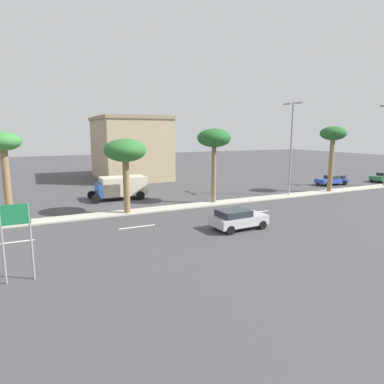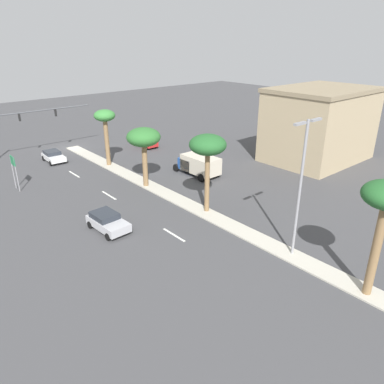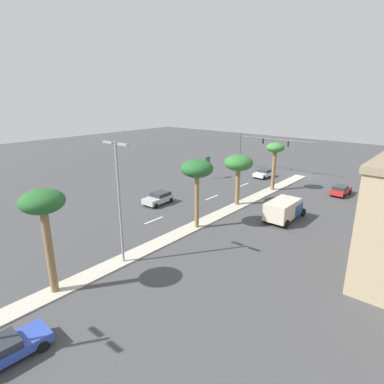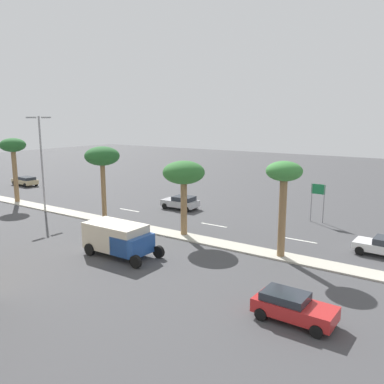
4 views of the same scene
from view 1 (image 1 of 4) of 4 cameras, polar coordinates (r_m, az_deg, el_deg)
name	(u,v)px [view 1 (image 1 of 4)]	position (r m, az deg, el deg)	size (l,w,h in m)	color
ground_plane	(235,202)	(34.45, 7.38, -1.64)	(160.00, 160.00, 0.00)	#424244
median_curb	(302,194)	(39.91, 18.16, -0.36)	(1.80, 79.98, 0.12)	#B7B2A3
lane_stripe_far	(11,243)	(24.66, -28.38, -7.55)	(0.20, 2.80, 0.01)	silver
lane_stripe_mid	(137,227)	(25.52, -9.31, -5.86)	(0.20, 2.80, 0.01)	silver
lane_stripe_trailing	(256,212)	(30.23, 10.74, -3.38)	(0.20, 2.80, 0.01)	silver
directional_road_sign	(16,227)	(17.57, -27.73, -5.28)	(0.10, 1.32, 3.73)	gray
commercial_building	(130,148)	(52.35, -10.49, 7.40)	(13.46, 9.74, 9.24)	tan
palm_tree_rear	(3,148)	(28.41, -29.36, 6.51)	(2.56, 2.56, 6.90)	olive
palm_tree_near	(125,152)	(28.85, -11.26, 6.64)	(3.54, 3.54, 6.33)	olive
palm_tree_mid	(214,140)	(32.84, 3.77, 8.81)	(3.27, 3.27, 7.21)	olive
palm_tree_left	(333,137)	(42.20, 22.80, 8.59)	(2.92, 2.92, 7.52)	olive
street_lamp_inboard	(291,141)	(38.33, 16.50, 8.22)	(2.90, 0.24, 10.01)	gray
sedan_silver_mid	(238,218)	(24.73, 7.76, -4.47)	(2.26, 4.12, 1.47)	#B2B2B7
sedan_blue_outboard	(332,180)	(48.73, 22.71, 1.95)	(2.06, 4.43, 1.28)	#2D47AD
box_truck	(119,187)	(36.02, -12.27, 0.85)	(2.73, 5.79, 2.37)	#234C99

